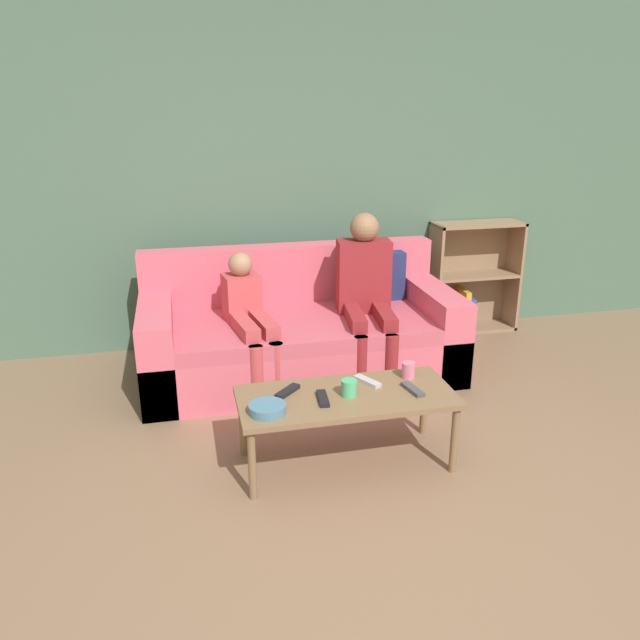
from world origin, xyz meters
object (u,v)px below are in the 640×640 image
cup_far (349,388)px  bookshelf (465,286)px  cup_near (408,370)px  tv_remote_1 (413,389)px  tv_remote_2 (323,398)px  tv_remote_3 (367,381)px  snack_bowl (267,409)px  couch (300,335)px  tv_remote_0 (288,391)px  person_child (249,315)px  coffee_table (346,402)px  person_adult (366,285)px

cup_far → bookshelf: bearing=50.1°
cup_near → tv_remote_1: 0.17m
tv_remote_2 → tv_remote_3: size_ratio=1.01×
tv_remote_2 → snack_bowl: 0.30m
couch → bookshelf: size_ratio=2.35×
tv_remote_1 → tv_remote_2: bearing=168.9°
cup_near → tv_remote_0: size_ratio=0.58×
person_child → cup_far: 1.14m
couch → bookshelf: bookshelf is taller
tv_remote_1 → person_child: bearing=112.7°
coffee_table → tv_remote_1: bearing=-6.3°
coffee_table → tv_remote_1: (0.35, -0.04, 0.05)m
bookshelf → tv_remote_1: (-1.18, -1.85, 0.04)m
cup_far → tv_remote_2: bearing=-170.9°
cup_near → tv_remote_3: bearing=-176.3°
person_child → cup_near: person_child is taller
bookshelf → tv_remote_2: 2.49m
couch → bookshelf: (1.54, 0.59, 0.09)m
person_adult → tv_remote_2: bearing=-109.8°
couch → coffee_table: couch is taller
person_child → person_adult: bearing=-5.0°
cup_near → cup_far: cup_near is taller
tv_remote_1 → cup_far: bearing=164.9°
cup_near → tv_remote_0: cup_near is taller
tv_remote_2 → tv_remote_3: same height
cup_near → snack_bowl: bearing=-164.3°
cup_far → tv_remote_3: bearing=41.8°
person_adult → snack_bowl: bearing=-118.7°
tv_remote_0 → tv_remote_3: bearing=48.1°
cup_near → tv_remote_0: 0.69m
bookshelf → tv_remote_0: (-1.83, -1.73, 0.04)m
tv_remote_0 → tv_remote_2: size_ratio=0.89×
tv_remote_0 → person_adult: bearing=99.7°
cup_far → tv_remote_3: cup_far is taller
bookshelf → cup_far: bearing=-129.9°
bookshelf → coffee_table: bookshelf is taller
bookshelf → person_adult: (-1.10, -0.69, 0.28)m
couch → coffee_table: (0.00, -1.23, 0.08)m
cup_far → couch: bearing=90.6°
tv_remote_3 → tv_remote_0: bearing=154.8°
person_adult → tv_remote_3: 1.08m
tv_remote_1 → snack_bowl: 0.79m
coffee_table → person_child: 1.14m
cup_near → tv_remote_2: 0.55m
coffee_table → tv_remote_2: bearing=-165.1°
person_adult → cup_near: person_adult is taller
person_child → bookshelf: bearing=12.1°
cup_far → snack_bowl: (-0.44, -0.09, -0.02)m
bookshelf → couch: bearing=-159.1°
snack_bowl → bookshelf: bearing=44.2°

